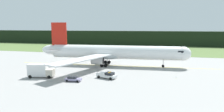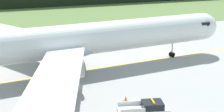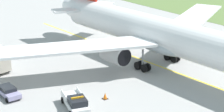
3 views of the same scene
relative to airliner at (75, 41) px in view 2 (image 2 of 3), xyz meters
name	(u,v)px [view 2 (image 2 of 3)]	position (x,y,z in m)	size (l,w,h in m)	color
ground	(75,88)	(-2.02, -6.47, -4.94)	(320.00, 320.00, 0.00)	#9C9A98
grass_verge	(20,20)	(-2.02, 51.75, -4.92)	(320.00, 48.82, 0.04)	#59723B
taxiway_centerline_main	(81,71)	(0.84, 0.05, -4.94)	(73.86, 0.30, 0.01)	yellow
airliner	(75,41)	(0.00, 0.00, 0.00)	(55.38, 51.23, 15.82)	white
ops_pickup_truck	(145,109)	(2.72, -17.70, -4.04)	(5.98, 3.50, 1.94)	silver
apron_cone	(126,99)	(2.40, -13.32, -4.55)	(0.64, 0.64, 0.80)	black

